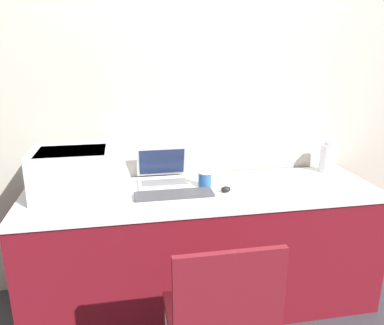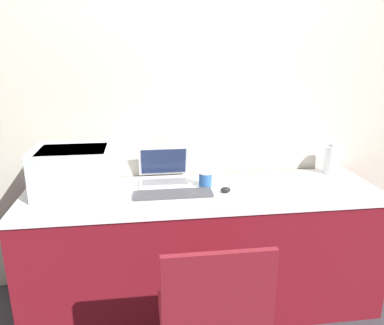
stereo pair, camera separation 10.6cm
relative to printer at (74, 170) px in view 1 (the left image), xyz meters
The scene contains 9 objects.
wall_back 0.90m from the printer, 21.01° to the left, with size 8.00×0.05×2.60m.
table 0.95m from the printer, ahead, with size 2.21×0.67×0.80m.
printer is the anchor object (origin of this frame).
laptop_left 0.57m from the printer, 12.34° to the left, with size 0.33×0.27×0.21m.
external_keyboard 0.61m from the printer, 12.91° to the right, with size 0.48×0.13×0.02m.
coffee_cup 0.80m from the printer, ahead, with size 0.09×0.09×0.10m.
mouse 0.92m from the printer, ahead, with size 0.06×0.05×0.04m.
metal_pitcher 1.72m from the printer, ahead, with size 0.11×0.11×0.24m.
chair 1.18m from the printer, 51.17° to the right, with size 0.47×0.43×0.89m.
Camera 1 is at (-0.47, -1.79, 1.65)m, focal length 35.00 mm.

